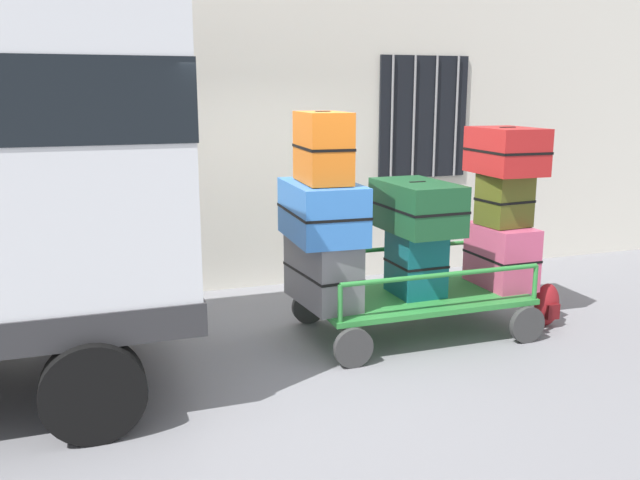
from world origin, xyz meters
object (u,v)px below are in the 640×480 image
suitcase_left_top (323,147)px  suitcase_center_bottom (501,256)px  suitcase_center_top (506,151)px  suitcase_midleft_middle (417,206)px  suitcase_center_middle (504,200)px  backpack (547,305)px  suitcase_left_bottom (322,271)px  luggage_cart (414,299)px  suitcase_midleft_bottom (416,263)px  suitcase_left_middle (322,211)px

suitcase_left_top → suitcase_center_bottom: size_ratio=1.01×
suitcase_center_top → suitcase_midleft_middle: bearing=178.6°
suitcase_center_middle → backpack: (0.41, -0.24, -1.05)m
suitcase_left_bottom → suitcase_center_top: suitcase_center_top is taller
luggage_cart → suitcase_midleft_bottom: size_ratio=3.41×
suitcase_midleft_middle → suitcase_center_bottom: bearing=-2.7°
suitcase_left_top → luggage_cart: bearing=-0.8°
suitcase_midleft_bottom → suitcase_center_top: 1.41m
backpack → suitcase_left_middle: bearing=172.6°
luggage_cart → suitcase_left_middle: bearing=178.3°
luggage_cart → suitcase_midleft_bottom: suitcase_midleft_bottom is taller
suitcase_left_bottom → suitcase_center_middle: (1.89, -0.05, 0.57)m
suitcase_left_middle → suitcase_midleft_middle: 0.94m
suitcase_midleft_middle → suitcase_center_top: (0.94, -0.02, 0.50)m
suitcase_left_bottom → suitcase_left_middle: (0.00, 0.01, 0.56)m
luggage_cart → suitcase_center_middle: bearing=-2.1°
suitcase_midleft_bottom → backpack: (1.36, -0.26, -0.49)m
luggage_cart → backpack: (1.36, -0.27, -0.12)m
luggage_cart → suitcase_center_top: 1.70m
backpack → suitcase_center_top: bearing=148.1°
suitcase_center_top → backpack: size_ratio=1.79×
suitcase_left_bottom → suitcase_left_top: (0.00, -0.01, 1.14)m
suitcase_midleft_bottom → suitcase_center_middle: suitcase_center_middle is taller
suitcase_left_middle → backpack: 2.54m
suitcase_left_middle → suitcase_midleft_bottom: bearing=-2.4°
suitcase_left_top → backpack: suitcase_left_top is taller
suitcase_midleft_bottom → suitcase_center_top: (0.94, -0.00, 1.05)m
suitcase_left_middle → suitcase_midleft_middle: (0.94, -0.02, -0.01)m
suitcase_left_bottom → backpack: size_ratio=2.13×
suitcase_left_top → suitcase_midleft_bottom: (0.94, -0.03, -1.13)m
suitcase_center_bottom → suitcase_left_bottom: bearing=178.3°
suitcase_left_bottom → suitcase_midleft_middle: size_ratio=0.95×
suitcase_center_middle → suitcase_center_bottom: bearing=-90.0°
suitcase_midleft_bottom → suitcase_left_middle: bearing=177.6°
suitcase_center_top → suitcase_center_middle: bearing=-90.0°
luggage_cart → suitcase_center_bottom: bearing=-2.2°
suitcase_midleft_middle → suitcase_center_top: size_ratio=1.25×
luggage_cart → suitcase_center_middle: (0.94, -0.03, 0.94)m
suitcase_center_top → suitcase_left_middle: bearing=178.7°
suitcase_center_middle → suitcase_center_top: (-0.00, 0.02, 0.48)m
suitcase_left_bottom → suitcase_center_top: (1.89, -0.03, 1.05)m
suitcase_center_top → backpack: bearing=-31.9°
suitcase_left_middle → suitcase_left_bottom: bearing=-90.0°
suitcase_midleft_bottom → suitcase_center_middle: bearing=-1.3°
suitcase_left_top → suitcase_center_bottom: bearing=-1.5°
suitcase_left_bottom → suitcase_center_top: bearing=-1.1°
luggage_cart → suitcase_left_top: size_ratio=2.87×
suitcase_center_top → backpack: 1.61m
luggage_cart → suitcase_center_bottom: 1.01m
suitcase_left_bottom → suitcase_center_bottom: 1.89m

